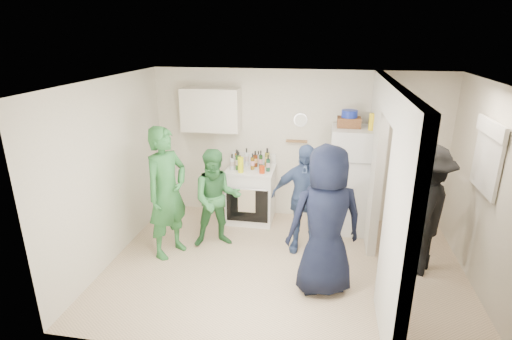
# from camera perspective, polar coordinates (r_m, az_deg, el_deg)

# --- Properties ---
(floor) EXTENTS (4.80, 4.80, 0.00)m
(floor) POSITION_cam_1_polar(r_m,az_deg,el_deg) (5.64, 4.01, -13.71)
(floor) COLOR beige
(floor) RESTS_ON ground
(wall_back) EXTENTS (4.80, 0.00, 4.80)m
(wall_back) POSITION_cam_1_polar(r_m,az_deg,el_deg) (6.68, 5.82, 3.40)
(wall_back) COLOR silver
(wall_back) RESTS_ON floor
(wall_front) EXTENTS (4.80, 0.00, 4.80)m
(wall_front) POSITION_cam_1_polar(r_m,az_deg,el_deg) (3.54, 1.46, -11.54)
(wall_front) COLOR silver
(wall_front) RESTS_ON floor
(wall_left) EXTENTS (0.00, 3.40, 3.40)m
(wall_left) POSITION_cam_1_polar(r_m,az_deg,el_deg) (5.79, -20.00, -0.19)
(wall_left) COLOR silver
(wall_left) RESTS_ON floor
(wall_right) EXTENTS (0.00, 3.40, 3.40)m
(wall_right) POSITION_cam_1_polar(r_m,az_deg,el_deg) (5.42, 30.52, -3.10)
(wall_right) COLOR silver
(wall_right) RESTS_ON floor
(ceiling) EXTENTS (4.80, 4.80, 0.00)m
(ceiling) POSITION_cam_1_polar(r_m,az_deg,el_deg) (4.77, 4.71, 12.41)
(ceiling) COLOR white
(ceiling) RESTS_ON wall_back
(partition_pier_back) EXTENTS (0.12, 1.20, 2.50)m
(partition_pier_back) POSITION_cam_1_polar(r_m,az_deg,el_deg) (6.14, 16.62, 1.24)
(partition_pier_back) COLOR silver
(partition_pier_back) RESTS_ON floor
(partition_pier_front) EXTENTS (0.12, 1.20, 2.50)m
(partition_pier_front) POSITION_cam_1_polar(r_m,az_deg,el_deg) (4.11, 19.73, -8.14)
(partition_pier_front) COLOR silver
(partition_pier_front) RESTS_ON floor
(partition_header) EXTENTS (0.12, 1.00, 0.40)m
(partition_header) POSITION_cam_1_polar(r_m,az_deg,el_deg) (4.83, 19.14, 9.13)
(partition_header) COLOR silver
(partition_header) RESTS_ON partition_pier_back
(stove) EXTENTS (0.78, 0.65, 0.93)m
(stove) POSITION_cam_1_polar(r_m,az_deg,el_deg) (6.71, -0.74, -3.51)
(stove) COLOR white
(stove) RESTS_ON floor
(upper_cabinet) EXTENTS (0.95, 0.34, 0.70)m
(upper_cabinet) POSITION_cam_1_polar(r_m,az_deg,el_deg) (6.61, -6.44, 8.56)
(upper_cabinet) COLOR silver
(upper_cabinet) RESTS_ON wall_back
(fridge) EXTENTS (0.69, 0.67, 1.68)m
(fridge) POSITION_cam_1_polar(r_m,az_deg,el_deg) (6.46, 13.43, -1.41)
(fridge) COLOR white
(fridge) RESTS_ON floor
(wicker_basket) EXTENTS (0.35, 0.25, 0.15)m
(wicker_basket) POSITION_cam_1_polar(r_m,az_deg,el_deg) (6.25, 13.13, 6.67)
(wicker_basket) COLOR brown
(wicker_basket) RESTS_ON fridge
(blue_bowl) EXTENTS (0.24, 0.24, 0.11)m
(blue_bowl) POSITION_cam_1_polar(r_m,az_deg,el_deg) (6.22, 13.22, 7.83)
(blue_bowl) COLOR #16289A
(blue_bowl) RESTS_ON wicker_basket
(yellow_cup_stack_top) EXTENTS (0.09, 0.09, 0.25)m
(yellow_cup_stack_top) POSITION_cam_1_polar(r_m,az_deg,el_deg) (6.12, 16.24, 6.62)
(yellow_cup_stack_top) COLOR yellow
(yellow_cup_stack_top) RESTS_ON fridge
(wall_clock) EXTENTS (0.22, 0.02, 0.22)m
(wall_clock) POSITION_cam_1_polar(r_m,az_deg,el_deg) (6.55, 6.38, 7.12)
(wall_clock) COLOR white
(wall_clock) RESTS_ON wall_back
(spice_shelf) EXTENTS (0.35, 0.08, 0.03)m
(spice_shelf) POSITION_cam_1_polar(r_m,az_deg,el_deg) (6.60, 5.82, 4.12)
(spice_shelf) COLOR olive
(spice_shelf) RESTS_ON wall_back
(nook_window) EXTENTS (0.03, 0.70, 0.80)m
(nook_window) POSITION_cam_1_polar(r_m,az_deg,el_deg) (5.47, 30.35, 1.58)
(nook_window) COLOR black
(nook_window) RESTS_ON wall_right
(nook_window_frame) EXTENTS (0.04, 0.76, 0.86)m
(nook_window_frame) POSITION_cam_1_polar(r_m,az_deg,el_deg) (5.46, 30.20, 1.59)
(nook_window_frame) COLOR white
(nook_window_frame) RESTS_ON wall_right
(nook_valance) EXTENTS (0.04, 0.82, 0.18)m
(nook_valance) POSITION_cam_1_polar(r_m,az_deg,el_deg) (5.37, 30.57, 5.16)
(nook_valance) COLOR white
(nook_valance) RESTS_ON wall_right
(yellow_cup_stack_stove) EXTENTS (0.09, 0.09, 0.25)m
(yellow_cup_stack_stove) POSITION_cam_1_polar(r_m,az_deg,el_deg) (6.33, -2.20, 0.73)
(yellow_cup_stack_stove) COLOR #EFF914
(yellow_cup_stack_stove) RESTS_ON stove
(red_cup) EXTENTS (0.09, 0.09, 0.12)m
(red_cup) POSITION_cam_1_polar(r_m,az_deg,el_deg) (6.31, 0.86, 0.06)
(red_cup) COLOR #C2350C
(red_cup) RESTS_ON stove
(person_green_left) EXTENTS (0.70, 0.81, 1.88)m
(person_green_left) POSITION_cam_1_polar(r_m,az_deg,el_deg) (5.67, -12.59, -3.20)
(person_green_left) COLOR #2C6F38
(person_green_left) RESTS_ON floor
(person_green_center) EXTENTS (0.87, 0.77, 1.49)m
(person_green_center) POSITION_cam_1_polar(r_m,az_deg,el_deg) (5.87, -5.63, -4.11)
(person_green_center) COLOR #347738
(person_green_center) RESTS_ON floor
(person_denim) EXTENTS (0.98, 0.49, 1.61)m
(person_denim) POSITION_cam_1_polar(r_m,az_deg,el_deg) (5.72, 6.83, -4.12)
(person_denim) COLOR #33476F
(person_denim) RESTS_ON floor
(person_navy) EXTENTS (1.05, 0.85, 1.87)m
(person_navy) POSITION_cam_1_polar(r_m,az_deg,el_deg) (4.83, 9.91, -7.24)
(person_navy) COLOR black
(person_navy) RESTS_ON floor
(person_nook) EXTENTS (1.08, 1.30, 1.74)m
(person_nook) POSITION_cam_1_polar(r_m,az_deg,el_deg) (5.60, 22.89, -5.38)
(person_nook) COLOR black
(person_nook) RESTS_ON floor
(bottle_a) EXTENTS (0.07, 0.07, 0.27)m
(bottle_a) POSITION_cam_1_polar(r_m,az_deg,el_deg) (6.67, -2.78, 1.82)
(bottle_a) COLOR brown
(bottle_a) RESTS_ON stove
(bottle_b) EXTENTS (0.07, 0.07, 0.32)m
(bottle_b) POSITION_cam_1_polar(r_m,az_deg,el_deg) (6.44, -2.64, 1.42)
(bottle_b) COLOR #224B19
(bottle_b) RESTS_ON stove
(bottle_c) EXTENTS (0.06, 0.06, 0.30)m
(bottle_c) POSITION_cam_1_polar(r_m,az_deg,el_deg) (6.65, -1.35, 1.90)
(bottle_c) COLOR silver
(bottle_c) RESTS_ON stove
(bottle_d) EXTENTS (0.07, 0.07, 0.27)m
(bottle_d) POSITION_cam_1_polar(r_m,az_deg,el_deg) (6.45, -0.50, 1.23)
(bottle_d) COLOR brown
(bottle_d) RESTS_ON stove
(bottle_e) EXTENTS (0.06, 0.06, 0.25)m
(bottle_e) POSITION_cam_1_polar(r_m,az_deg,el_deg) (6.68, 0.35, 1.73)
(bottle_e) COLOR #A8B6BA
(bottle_e) RESTS_ON stove
(bottle_f) EXTENTS (0.06, 0.06, 0.30)m
(bottle_f) POSITION_cam_1_polar(r_m,az_deg,el_deg) (6.50, 0.69, 1.49)
(bottle_f) COLOR #173814
(bottle_f) RESTS_ON stove
(bottle_g) EXTENTS (0.08, 0.08, 0.31)m
(bottle_g) POSITION_cam_1_polar(r_m,az_deg,el_deg) (6.60, 1.61, 1.82)
(bottle_g) COLOR olive
(bottle_g) RESTS_ON stove
(bottle_h) EXTENTS (0.07, 0.07, 0.26)m
(bottle_h) POSITION_cam_1_polar(r_m,az_deg,el_deg) (6.46, -3.43, 1.16)
(bottle_h) COLOR silver
(bottle_h) RESTS_ON stove
(bottle_i) EXTENTS (0.08, 0.08, 0.27)m
(bottle_i) POSITION_cam_1_polar(r_m,az_deg,el_deg) (6.59, -0.10, 1.60)
(bottle_i) COLOR #622810
(bottle_i) RESTS_ON stove
(bottle_j) EXTENTS (0.06, 0.06, 0.27)m
(bottle_j) POSITION_cam_1_polar(r_m,az_deg,el_deg) (6.37, 1.74, 0.98)
(bottle_j) COLOR #194B2F
(bottle_j) RESTS_ON stove
(bottle_k) EXTENTS (0.07, 0.07, 0.26)m
(bottle_k) POSITION_cam_1_polar(r_m,az_deg,el_deg) (6.59, -2.48, 1.51)
(bottle_k) COLOR olive
(bottle_k) RESTS_ON stove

